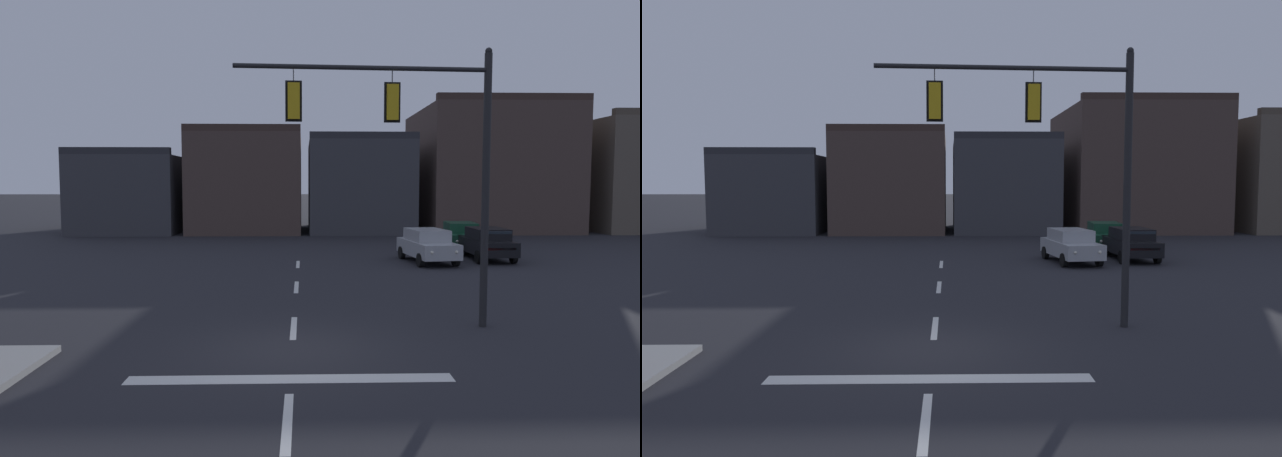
% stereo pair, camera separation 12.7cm
% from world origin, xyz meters
% --- Properties ---
extents(ground_plane, '(400.00, 400.00, 0.00)m').
position_xyz_m(ground_plane, '(0.00, 0.00, 0.00)').
color(ground_plane, '#232328').
extents(stop_bar_paint, '(6.40, 0.50, 0.01)m').
position_xyz_m(stop_bar_paint, '(0.00, -2.00, 0.00)').
color(stop_bar_paint, silver).
rests_on(stop_bar_paint, ground).
extents(lane_centreline, '(0.16, 26.40, 0.01)m').
position_xyz_m(lane_centreline, '(0.00, 2.00, 0.00)').
color(lane_centreline, silver).
rests_on(lane_centreline, ground).
extents(signal_mast_near_side, '(6.64, 0.55, 7.32)m').
position_xyz_m(signal_mast_near_side, '(3.23, 1.90, 4.92)').
color(signal_mast_near_side, black).
rests_on(signal_mast_near_side, ground).
extents(car_lot_nearside, '(2.35, 4.61, 1.61)m').
position_xyz_m(car_lot_nearside, '(6.28, 14.54, 0.86)').
color(car_lot_nearside, '#9EA0A5').
rests_on(car_lot_nearside, ground).
extents(car_lot_middle, '(2.24, 4.58, 1.61)m').
position_xyz_m(car_lot_middle, '(9.28, 19.45, 0.86)').
color(car_lot_middle, '#143D28').
rests_on(car_lot_middle, ground).
extents(car_lot_farside, '(1.95, 4.47, 1.61)m').
position_xyz_m(car_lot_farside, '(9.47, 15.41, 0.86)').
color(car_lot_farside, black).
rests_on(car_lot_farside, ground).
extents(building_row, '(52.96, 13.72, 10.39)m').
position_xyz_m(building_row, '(10.79, 34.47, 4.19)').
color(building_row, '#38383D').
rests_on(building_row, ground).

